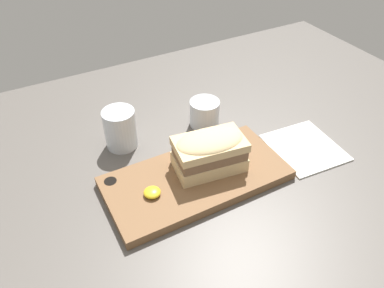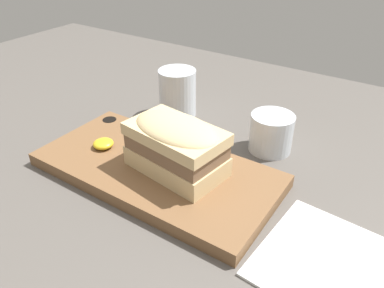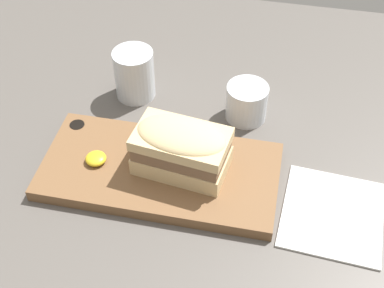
% 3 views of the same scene
% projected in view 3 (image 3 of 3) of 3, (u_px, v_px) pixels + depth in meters
% --- Properties ---
extents(dining_table, '(1.73, 1.08, 0.02)m').
position_uv_depth(dining_table, '(155.00, 152.00, 0.96)').
color(dining_table, '#56514C').
rests_on(dining_table, ground).
extents(serving_board, '(0.40, 0.19, 0.02)m').
position_uv_depth(serving_board, '(160.00, 171.00, 0.90)').
color(serving_board, brown).
rests_on(serving_board, dining_table).
extents(sandwich, '(0.16, 0.11, 0.09)m').
position_uv_depth(sandwich, '(182.00, 147.00, 0.86)').
color(sandwich, '#DBBC84').
rests_on(sandwich, serving_board).
extents(mustard_dollop, '(0.04, 0.04, 0.01)m').
position_uv_depth(mustard_dollop, '(96.00, 158.00, 0.90)').
color(mustard_dollop, gold).
rests_on(mustard_dollop, serving_board).
extents(water_glass, '(0.08, 0.08, 0.10)m').
position_uv_depth(water_glass, '(135.00, 77.00, 1.03)').
color(water_glass, silver).
rests_on(water_glass, dining_table).
extents(wine_glass, '(0.08, 0.08, 0.07)m').
position_uv_depth(wine_glass, '(247.00, 104.00, 0.99)').
color(wine_glass, silver).
rests_on(wine_glass, dining_table).
extents(napkin, '(0.17, 0.18, 0.00)m').
position_uv_depth(napkin, '(332.00, 214.00, 0.85)').
color(napkin, white).
rests_on(napkin, dining_table).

